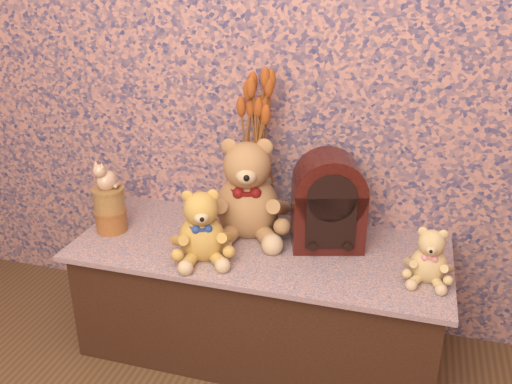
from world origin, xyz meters
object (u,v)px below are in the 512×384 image
at_px(cathedral_radio, 328,200).
at_px(cat_figurine, 106,174).
at_px(teddy_large, 247,183).
at_px(biscuit_tin_lower, 111,220).
at_px(teddy_medium, 201,221).
at_px(teddy_small, 430,252).
at_px(ceramic_vase, 255,204).

xyz_separation_m(cathedral_radio, cat_figurine, (-0.84, -0.13, 0.06)).
distance_m(teddy_large, biscuit_tin_lower, 0.56).
distance_m(teddy_medium, biscuit_tin_lower, 0.44).
height_order(biscuit_tin_lower, cat_figurine, cat_figurine).
height_order(teddy_large, teddy_small, teddy_large).
height_order(teddy_small, ceramic_vase, same).
bearing_deg(cat_figurine, biscuit_tin_lower, 0.00).
bearing_deg(teddy_small, teddy_large, 168.87).
xyz_separation_m(teddy_large, teddy_medium, (-0.10, -0.23, -0.07)).
bearing_deg(cathedral_radio, teddy_medium, -168.56).
xyz_separation_m(teddy_medium, teddy_small, (0.78, 0.07, -0.04)).
bearing_deg(ceramic_vase, cathedral_radio, -12.15).
xyz_separation_m(teddy_small, ceramic_vase, (-0.67, 0.21, -0.00)).
relative_size(biscuit_tin_lower, cat_figurine, 1.00).
distance_m(teddy_small, cat_figurine, 1.21).
height_order(teddy_medium, biscuit_tin_lower, teddy_medium).
relative_size(teddy_small, biscuit_tin_lower, 1.70).
relative_size(teddy_medium, ceramic_vase, 1.38).
relative_size(teddy_small, ceramic_vase, 1.00).
xyz_separation_m(teddy_small, cathedral_radio, (-0.37, 0.15, 0.08)).
bearing_deg(cat_figurine, teddy_large, 31.50).
xyz_separation_m(teddy_small, cat_figurine, (-1.21, 0.02, 0.14)).
xyz_separation_m(teddy_small, biscuit_tin_lower, (-1.21, 0.02, -0.06)).
height_order(teddy_large, cathedral_radio, teddy_large).
xyz_separation_m(teddy_large, cathedral_radio, (0.32, -0.02, -0.03)).
distance_m(cathedral_radio, cat_figurine, 0.85).
distance_m(cathedral_radio, ceramic_vase, 0.31).
xyz_separation_m(ceramic_vase, cat_figurine, (-0.54, -0.19, 0.14)).
relative_size(ceramic_vase, cat_figurine, 1.70).
height_order(teddy_medium, teddy_small, teddy_medium).
relative_size(cathedral_radio, biscuit_tin_lower, 2.98).
height_order(teddy_small, biscuit_tin_lower, teddy_small).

